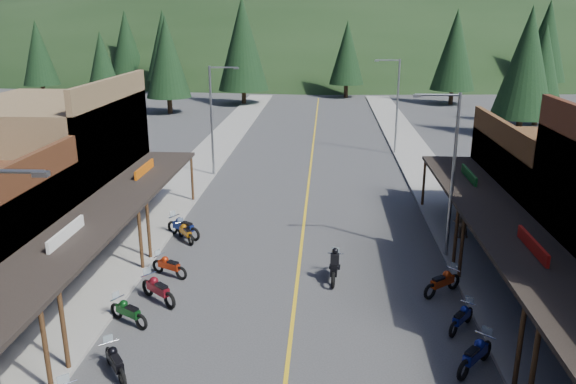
% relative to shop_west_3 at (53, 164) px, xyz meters
% --- Properties ---
extents(ground, '(220.00, 220.00, 0.00)m').
position_rel_shop_west_3_xyz_m(ground, '(13.78, -11.30, -3.52)').
color(ground, '#38383A').
rests_on(ground, ground).
extents(centerline, '(0.15, 90.00, 0.01)m').
position_rel_shop_west_3_xyz_m(centerline, '(13.78, 8.70, -3.51)').
color(centerline, gold).
rests_on(centerline, ground).
extents(sidewalk_west, '(3.40, 94.00, 0.15)m').
position_rel_shop_west_3_xyz_m(sidewalk_west, '(5.08, 8.70, -3.44)').
color(sidewalk_west, gray).
rests_on(sidewalk_west, ground).
extents(sidewalk_east, '(3.40, 94.00, 0.15)m').
position_rel_shop_west_3_xyz_m(sidewalk_east, '(22.48, 8.70, -3.44)').
color(sidewalk_east, gray).
rests_on(sidewalk_east, ground).
extents(shop_west_3, '(10.90, 10.20, 8.20)m').
position_rel_shop_west_3_xyz_m(shop_west_3, '(0.00, 0.00, 0.00)').
color(shop_west_3, brown).
rests_on(shop_west_3, ground).
extents(shop_east_3, '(10.90, 10.20, 6.20)m').
position_rel_shop_west_3_xyz_m(shop_east_3, '(27.54, 0.00, -0.99)').
color(shop_east_3, '#4C2D16').
rests_on(shop_east_3, ground).
extents(streetlight_1, '(2.16, 0.18, 8.00)m').
position_rel_shop_west_3_xyz_m(streetlight_1, '(6.83, 10.70, 0.94)').
color(streetlight_1, gray).
rests_on(streetlight_1, ground).
extents(streetlight_2, '(2.16, 0.18, 8.00)m').
position_rel_shop_west_3_xyz_m(streetlight_2, '(20.74, -3.30, 0.94)').
color(streetlight_2, gray).
rests_on(streetlight_2, ground).
extents(streetlight_3, '(2.16, 0.18, 8.00)m').
position_rel_shop_west_3_xyz_m(streetlight_3, '(20.74, 18.70, 0.94)').
color(streetlight_3, gray).
rests_on(streetlight_3, ground).
extents(ridge_hill, '(310.00, 140.00, 60.00)m').
position_rel_shop_west_3_xyz_m(ridge_hill, '(13.78, 123.70, -3.52)').
color(ridge_hill, black).
rests_on(ridge_hill, ground).
extents(pine_0, '(5.04, 5.04, 11.00)m').
position_rel_shop_west_3_xyz_m(pine_0, '(-26.22, 50.70, 2.96)').
color(pine_0, black).
rests_on(pine_0, ground).
extents(pine_1, '(5.88, 5.88, 12.50)m').
position_rel_shop_west_3_xyz_m(pine_1, '(-10.22, 58.70, 3.72)').
color(pine_1, black).
rests_on(pine_1, ground).
extents(pine_2, '(6.72, 6.72, 14.00)m').
position_rel_shop_west_3_xyz_m(pine_2, '(3.78, 46.70, 4.47)').
color(pine_2, black).
rests_on(pine_2, ground).
extents(pine_3, '(5.04, 5.04, 11.00)m').
position_rel_shop_west_3_xyz_m(pine_3, '(17.78, 54.70, 2.96)').
color(pine_3, black).
rests_on(pine_3, ground).
extents(pine_4, '(5.88, 5.88, 12.50)m').
position_rel_shop_west_3_xyz_m(pine_4, '(31.78, 48.70, 3.72)').
color(pine_4, black).
rests_on(pine_4, ground).
extents(pine_5, '(6.72, 6.72, 14.00)m').
position_rel_shop_west_3_xyz_m(pine_5, '(47.78, 60.70, 4.47)').
color(pine_5, black).
rests_on(pine_5, ground).
extents(pine_7, '(5.88, 5.88, 12.50)m').
position_rel_shop_west_3_xyz_m(pine_7, '(-18.22, 64.70, 3.72)').
color(pine_7, black).
rests_on(pine_7, ground).
extents(pine_8, '(4.48, 4.48, 10.00)m').
position_rel_shop_west_3_xyz_m(pine_8, '(-8.22, 28.70, 2.46)').
color(pine_8, black).
rests_on(pine_8, ground).
extents(pine_9, '(4.93, 4.93, 10.80)m').
position_rel_shop_west_3_xyz_m(pine_9, '(37.78, 33.70, 2.86)').
color(pine_9, black).
rests_on(pine_9, ground).
extents(pine_10, '(5.38, 5.38, 11.60)m').
position_rel_shop_west_3_xyz_m(pine_10, '(-4.22, 38.70, 3.27)').
color(pine_10, black).
rests_on(pine_10, ground).
extents(pine_11, '(5.82, 5.82, 12.40)m').
position_rel_shop_west_3_xyz_m(pine_11, '(33.78, 26.70, 3.67)').
color(pine_11, black).
rests_on(pine_11, ground).
extents(bike_west_7, '(1.71, 1.99, 1.13)m').
position_rel_shop_west_3_xyz_m(bike_west_7, '(8.24, -13.64, -2.95)').
color(bike_west_7, black).
rests_on(bike_west_7, ground).
extents(bike_west_8, '(2.04, 1.60, 1.14)m').
position_rel_shop_west_3_xyz_m(bike_west_8, '(7.56, -10.44, -2.95)').
color(bike_west_8, '#0C3E14').
rests_on(bike_west_8, ground).
extents(bike_west_9, '(2.18, 2.00, 1.27)m').
position_rel_shop_west_3_xyz_m(bike_west_9, '(8.20, -8.66, -2.88)').
color(bike_west_9, maroon).
rests_on(bike_west_9, ground).
extents(bike_west_10, '(2.03, 1.47, 1.12)m').
position_rel_shop_west_3_xyz_m(bike_west_10, '(7.99, -6.24, -2.96)').
color(bike_west_10, '#A6270B').
rests_on(bike_west_10, ground).
extents(bike_west_11, '(1.62, 1.89, 1.08)m').
position_rel_shop_west_3_xyz_m(bike_west_11, '(7.71, -2.06, -2.98)').
color(bike_west_11, '#A35D0B').
rests_on(bike_west_11, ground).
extents(bike_west_12, '(2.34, 1.86, 1.31)m').
position_rel_shop_west_3_xyz_m(bike_west_12, '(7.47, -1.56, -2.87)').
color(bike_west_12, navy).
rests_on(bike_west_12, ground).
extents(bike_east_7, '(1.98, 2.15, 1.26)m').
position_rel_shop_west_3_xyz_m(bike_east_7, '(19.98, -12.53, -2.89)').
color(bike_east_7, navy).
rests_on(bike_east_7, ground).
extents(bike_east_8, '(1.63, 1.90, 1.08)m').
position_rel_shop_west_3_xyz_m(bike_east_8, '(20.11, -9.98, -2.98)').
color(bike_east_8, navy).
rests_on(bike_east_8, ground).
extents(bike_east_9, '(2.10, 1.91, 1.22)m').
position_rel_shop_west_3_xyz_m(bike_east_9, '(19.95, -7.16, -2.91)').
color(bike_east_9, '#B5330C').
rests_on(bike_east_9, ground).
extents(rider_on_bike, '(0.89, 2.21, 1.65)m').
position_rel_shop_west_3_xyz_m(rider_on_bike, '(15.42, -6.14, -2.86)').
color(rider_on_bike, black).
rests_on(rider_on_bike, ground).
extents(pedestrian_east_b, '(0.90, 0.60, 1.73)m').
position_rel_shop_west_3_xyz_m(pedestrian_east_b, '(22.09, -0.89, -2.51)').
color(pedestrian_east_b, brown).
rests_on(pedestrian_east_b, sidewalk_east).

